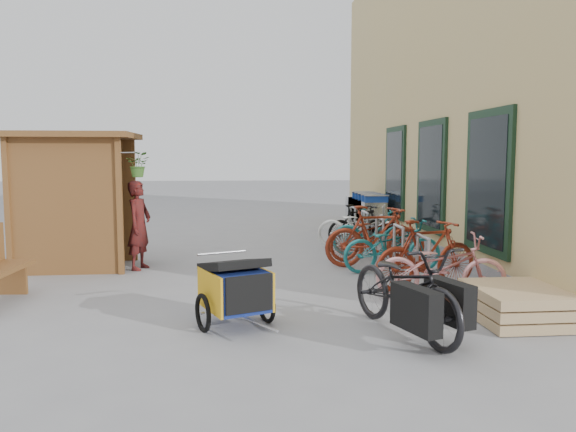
{
  "coord_description": "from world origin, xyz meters",
  "views": [
    {
      "loc": [
        -0.37,
        -7.72,
        1.97
      ],
      "look_at": [
        0.5,
        1.5,
        1.0
      ],
      "focal_mm": 35.0,
      "sensor_mm": 36.0,
      "label": 1
    }
  ],
  "objects": [
    {
      "name": "child_trailer",
      "position": [
        -0.38,
        -1.29,
        0.47
      ],
      "size": [
        0.96,
        1.46,
        0.85
      ],
      "rotation": [
        0.0,
        0.0,
        0.39
      ],
      "color": "navy",
      "rests_on": "ground"
    },
    {
      "name": "kiosk",
      "position": [
        -3.28,
        2.47,
        1.55
      ],
      "size": [
        2.49,
        1.65,
        2.4
      ],
      "color": "brown",
      "rests_on": "ground"
    },
    {
      "name": "bike_0",
      "position": [
        2.45,
        -0.33,
        0.47
      ],
      "size": [
        1.85,
        0.91,
        0.93
      ],
      "primitive_type": "imported",
      "rotation": [
        0.0,
        0.0,
        1.4
      ],
      "color": "pink",
      "rests_on": "ground"
    },
    {
      "name": "pallet_stack",
      "position": [
        3.0,
        -1.4,
        0.21
      ],
      "size": [
        1.0,
        1.2,
        0.4
      ],
      "color": "tan",
      "rests_on": "ground"
    },
    {
      "name": "bike_5",
      "position": [
        2.35,
        3.12,
        0.49
      ],
      "size": [
        1.69,
        0.82,
        0.98
      ],
      "primitive_type": "imported",
      "rotation": [
        0.0,
        0.0,
        1.34
      ],
      "color": "#1D7275",
      "rests_on": "ground"
    },
    {
      "name": "bike_6",
      "position": [
        2.29,
        4.01,
        0.49
      ],
      "size": [
        1.96,
        1.23,
        0.97
      ],
      "primitive_type": "imported",
      "rotation": [
        0.0,
        0.0,
        1.23
      ],
      "color": "silver",
      "rests_on": "ground"
    },
    {
      "name": "bike_4",
      "position": [
        2.28,
        2.83,
        0.49
      ],
      "size": [
        1.97,
        1.12,
        0.98
      ],
      "primitive_type": "imported",
      "rotation": [
        0.0,
        0.0,
        1.84
      ],
      "color": "maroon",
      "rests_on": "ground"
    },
    {
      "name": "cargo_bike",
      "position": [
        1.51,
        -1.78,
        0.52
      ],
      "size": [
        1.27,
        2.1,
        1.04
      ],
      "rotation": [
        0.0,
        0.0,
        0.31
      ],
      "color": "black",
      "rests_on": "ground"
    },
    {
      "name": "bike_2",
      "position": [
        2.31,
        1.59,
        0.46
      ],
      "size": [
        1.81,
        0.78,
        0.92
      ],
      "primitive_type": "imported",
      "rotation": [
        0.0,
        0.0,
        1.67
      ],
      "color": "#1D7275",
      "rests_on": "ground"
    },
    {
      "name": "bike_rack",
      "position": [
        2.3,
        2.4,
        0.52
      ],
      "size": [
        0.05,
        5.35,
        0.86
      ],
      "color": "#A5A8AD",
      "rests_on": "ground"
    },
    {
      "name": "ground",
      "position": [
        0.0,
        0.0,
        0.0
      ],
      "size": [
        80.0,
        80.0,
        0.0
      ],
      "primitive_type": "plane",
      "color": "gray"
    },
    {
      "name": "shopping_carts",
      "position": [
        3.0,
        6.57,
        0.63
      ],
      "size": [
        0.6,
        2.38,
        1.08
      ],
      "color": "silver",
      "rests_on": "ground"
    },
    {
      "name": "bike_7",
      "position": [
        2.39,
        4.55,
        0.46
      ],
      "size": [
        1.6,
        0.86,
        0.93
      ],
      "primitive_type": "imported",
      "rotation": [
        0.0,
        0.0,
        1.86
      ],
      "color": "black",
      "rests_on": "ground"
    },
    {
      "name": "person_kiosk",
      "position": [
        -2.06,
        2.26,
        0.78
      ],
      "size": [
        0.53,
        0.66,
        1.56
      ],
      "primitive_type": "imported",
      "rotation": [
        0.0,
        0.0,
        1.25
      ],
      "color": "maroon",
      "rests_on": "ground"
    },
    {
      "name": "building",
      "position": [
        6.49,
        4.5,
        3.49
      ],
      "size": [
        6.07,
        13.0,
        7.0
      ],
      "color": "tan",
      "rests_on": "ground"
    },
    {
      "name": "bike_3",
      "position": [
        2.14,
        2.08,
        0.56
      ],
      "size": [
        1.87,
        0.59,
        1.11
      ],
      "primitive_type": "imported",
      "rotation": [
        0.0,
        0.0,
        1.61
      ],
      "color": "maroon",
      "rests_on": "ground"
    },
    {
      "name": "bike_1",
      "position": [
        2.47,
        0.32,
        0.53
      ],
      "size": [
        1.83,
        0.97,
        1.06
      ],
      "primitive_type": "imported",
      "rotation": [
        0.0,
        0.0,
        1.86
      ],
      "color": "maroon",
      "rests_on": "ground"
    }
  ]
}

